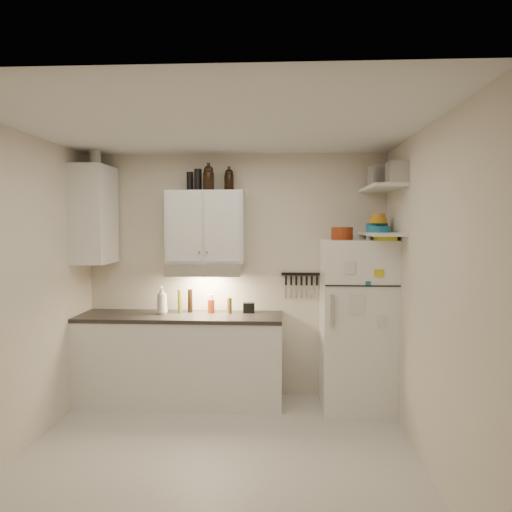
{
  "coord_description": "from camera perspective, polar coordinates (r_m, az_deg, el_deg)",
  "views": [
    {
      "loc": [
        0.51,
        -3.84,
        1.86
      ],
      "look_at": [
        0.25,
        0.9,
        1.55
      ],
      "focal_mm": 35.0,
      "sensor_mm": 36.0,
      "label": 1
    }
  ],
  "objects": [
    {
      "name": "back_wall",
      "position": [
        5.4,
        -2.29,
        -2.22
      ],
      "size": [
        3.2,
        0.02,
        2.6
      ],
      "primitive_type": "cube",
      "color": "beige",
      "rests_on": "ground"
    },
    {
      "name": "dutch_oven",
      "position": [
        5.0,
        9.8,
        2.56
      ],
      "size": [
        0.24,
        0.24,
        0.12
      ],
      "primitive_type": "cylinder",
      "rotation": [
        0.0,
        0.0,
        -0.11
      ],
      "color": "maroon",
      "rests_on": "fridge"
    },
    {
      "name": "plates",
      "position": [
        4.9,
        13.85,
        2.97
      ],
      "size": [
        0.27,
        0.27,
        0.06
      ],
      "primitive_type": "cylinder",
      "rotation": [
        0.0,
        0.0,
        0.2
      ],
      "color": "#19688A",
      "rests_on": "shelf_lo"
    },
    {
      "name": "red_jar",
      "position": [
        5.29,
        -5.15,
        -5.74
      ],
      "size": [
        0.08,
        0.08,
        0.14
      ],
      "primitive_type": "cylinder",
      "rotation": [
        0.0,
        0.0,
        -0.13
      ],
      "color": "maroon",
      "rests_on": "countertop"
    },
    {
      "name": "bowl_teal",
      "position": [
        5.16,
        13.65,
        3.17
      ],
      "size": [
        0.22,
        0.22,
        0.09
      ],
      "primitive_type": "cylinder",
      "color": "#19688A",
      "rests_on": "shelf_lo"
    },
    {
      "name": "growler_b",
      "position": [
        5.29,
        -3.1,
        8.7
      ],
      "size": [
        0.11,
        0.11,
        0.24
      ],
      "primitive_type": null,
      "rotation": [
        0.0,
        0.0,
        0.1
      ],
      "color": "black",
      "rests_on": "upper_cabinet"
    },
    {
      "name": "ceiling",
      "position": [
        3.95,
        -4.5,
        14.68
      ],
      "size": [
        3.2,
        3.0,
        0.02
      ],
      "primitive_type": "cube",
      "color": "silver",
      "rests_on": "ground"
    },
    {
      "name": "range_hood",
      "position": [
        5.2,
        -5.84,
        -1.47
      ],
      "size": [
        0.76,
        0.46,
        0.12
      ],
      "primitive_type": "cube",
      "color": "silver",
      "rests_on": "back_wall"
    },
    {
      "name": "shelf_lo",
      "position": [
        4.96,
        14.09,
        2.47
      ],
      "size": [
        0.3,
        0.95,
        0.03
      ],
      "primitive_type": "cube",
      "color": "white",
      "rests_on": "right_wall"
    },
    {
      "name": "upper_cabinet",
      "position": [
        5.24,
        -5.76,
        3.33
      ],
      "size": [
        0.8,
        0.33,
        0.75
      ],
      "primitive_type": "cube",
      "color": "white",
      "rests_on": "back_wall"
    },
    {
      "name": "countertop",
      "position": [
        5.24,
        -8.64,
        -6.86
      ],
      "size": [
        2.1,
        0.62,
        0.04
      ],
      "primitive_type": "cube",
      "color": "#2B2725",
      "rests_on": "base_cabinet"
    },
    {
      "name": "shelf_hi",
      "position": [
        4.97,
        14.17,
        7.55
      ],
      "size": [
        0.3,
        0.95,
        0.03
      ],
      "primitive_type": "cube",
      "color": "white",
      "rests_on": "right_wall"
    },
    {
      "name": "side_jar",
      "position": [
        5.42,
        -17.9,
        10.61
      ],
      "size": [
        0.12,
        0.12,
        0.15
      ],
      "primitive_type": "cylinder",
      "rotation": [
        0.0,
        0.0,
        0.07
      ],
      "color": "silver",
      "rests_on": "side_cabinet"
    },
    {
      "name": "side_cabinet",
      "position": [
        5.41,
        -18.0,
        4.51
      ],
      "size": [
        0.33,
        0.55,
        1.0
      ],
      "primitive_type": "cube",
      "color": "white",
      "rests_on": "left_wall"
    },
    {
      "name": "pepper_mill",
      "position": [
        5.25,
        -3.06,
        -5.68
      ],
      "size": [
        0.05,
        0.05,
        0.16
      ],
      "primitive_type": "cylinder",
      "rotation": [
        0.0,
        0.0,
        -0.07
      ],
      "color": "brown",
      "rests_on": "countertop"
    },
    {
      "name": "soap_bottle",
      "position": [
        5.28,
        -10.7,
        -4.77
      ],
      "size": [
        0.16,
        0.16,
        0.33
      ],
      "primitive_type": "imported",
      "rotation": [
        0.0,
        0.0,
        -0.35
      ],
      "color": "white",
      "rests_on": "countertop"
    },
    {
      "name": "bowl_yellow",
      "position": [
        5.09,
        13.8,
        4.49
      ],
      "size": [
        0.14,
        0.14,
        0.04
      ],
      "primitive_type": "cylinder",
      "color": "orange",
      "rests_on": "bowl_orange"
    },
    {
      "name": "clear_bottle",
      "position": [
        5.32,
        -5.22,
        -5.43
      ],
      "size": [
        0.07,
        0.07,
        0.19
      ],
      "primitive_type": "cylinder",
      "rotation": [
        0.0,
        0.0,
        -0.17
      ],
      "color": "silver",
      "rests_on": "countertop"
    },
    {
      "name": "right_wall",
      "position": [
        4.03,
        18.98,
        -4.45
      ],
      "size": [
        0.02,
        3.0,
        2.6
      ],
      "primitive_type": "cube",
      "color": "beige",
      "rests_on": "ground"
    },
    {
      "name": "book_stack",
      "position": [
        4.85,
        14.53,
        2.16
      ],
      "size": [
        0.18,
        0.22,
        0.07
      ],
      "primitive_type": "cube",
      "rotation": [
        0.0,
        0.0,
        0.02
      ],
      "color": "gold",
      "rests_on": "fridge"
    },
    {
      "name": "bowl_orange",
      "position": [
        5.09,
        13.79,
        3.95
      ],
      "size": [
        0.17,
        0.17,
        0.05
      ],
      "primitive_type": "cylinder",
      "color": "orange",
      "rests_on": "bowl_teal"
    },
    {
      "name": "base_cabinet",
      "position": [
        5.34,
        -8.6,
        -11.72
      ],
      "size": [
        2.1,
        0.6,
        0.88
      ],
      "primitive_type": "cube",
      "color": "white",
      "rests_on": "floor"
    },
    {
      "name": "growler_a",
      "position": [
        5.19,
        -5.45,
        8.91
      ],
      "size": [
        0.12,
        0.12,
        0.26
      ],
      "primitive_type": null,
      "rotation": [
        0.0,
        0.0,
        -0.15
      ],
      "color": "black",
      "rests_on": "upper_cabinet"
    },
    {
      "name": "knife_strip",
      "position": [
        5.36,
        5.17,
        -2.07
      ],
      "size": [
        0.42,
        0.02,
        0.03
      ],
      "primitive_type": "cube",
      "color": "black",
      "rests_on": "back_wall"
    },
    {
      "name": "floor",
      "position": [
        4.3,
        -4.31,
        -22.03
      ],
      "size": [
        3.2,
        3.0,
        0.02
      ],
      "primitive_type": "cube",
      "color": "beige",
      "rests_on": "ground"
    },
    {
      "name": "left_wall",
      "position": [
        4.42,
        -25.6,
        -3.9
      ],
      "size": [
        0.02,
        3.0,
        2.6
      ],
      "primitive_type": "cube",
      "color": "beige",
      "rests_on": "ground"
    },
    {
      "name": "tin_a",
      "position": [
        4.98,
        14.01,
        8.84
      ],
      "size": [
        0.21,
        0.19,
        0.19
      ],
      "primitive_type": "cube",
      "rotation": [
        0.0,
        0.0,
        0.09
      ],
      "color": "#AAAAAD",
      "rests_on": "shelf_hi"
    },
    {
      "name": "tin_b",
      "position": [
        4.65,
        16.0,
        9.16
      ],
      "size": [
        0.2,
        0.2,
        0.19
      ],
      "primitive_type": "cube",
      "rotation": [
        0.0,
        0.0,
        0.03
      ],
      "color": "#AAAAAD",
      "rests_on": "shelf_hi"
    },
    {
      "name": "caddy",
      "position": [
        5.29,
        -0.83,
        -5.94
      ],
      "size": [
        0.13,
        0.09,
        0.1
      ],
      "primitive_type": "cube",
      "rotation": [
        0.0,
        0.0,
        0.06
      ],
      "color": "black",
      "rests_on": "countertop"
    },
    {
      "name": "thermos_b",
      "position": [
        5.33,
        -7.57,
        8.43
      ],
      "size": [
        0.09,
        0.09,
        0.2
      ],
      "primitive_type": "cylinder",
      "rotation": [
        0.0,
        0.0,
        0.39
      ],
      "color": "black",
      "rests_on": "upper_cabinet"
    },
    {
      "name": "spice_jar",
      "position": [
        5.02,
        12.79,
        2.31
      ],
      "size": [
        0.06,
        0.06,
        0.09
      ],
      "primitive_type": "cylinder",
      "rotation": [
        0.0,
        0.0,
        0.08
      ],
      "color": "silver",
      "rests_on": "fridge"
    },
    {
      "name": "stock_pot",
      "position": [
        5.27,
        13.97,
        8.59
      ],
      "size": [
        0.34,
        0.34,
        0.2
      ],
      "primitive_type": "cylinder",
      "rotation": [
        0.0,
        0.0,
        0.22
      ],
      "color": "silver",
      "rests_on": "shelf_hi"
    },
    {
      "name": "thermos_a",
      "position": [
        5.27,
        -6.65,
        8.63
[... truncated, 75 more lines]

